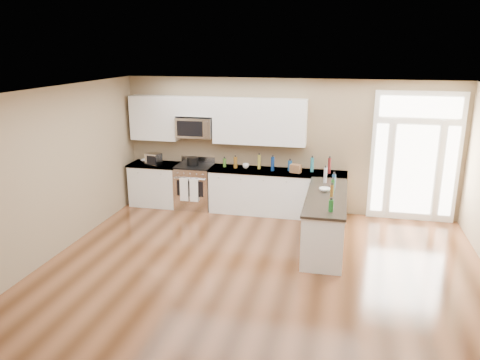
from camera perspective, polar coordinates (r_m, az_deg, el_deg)
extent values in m
plane|color=#472814|center=(6.68, 0.92, -14.82)|extent=(8.00, 8.00, 0.00)
plane|color=#8C7859|center=(9.89, 5.78, 4.13)|extent=(7.00, 0.00, 7.00)
plane|color=#8C7859|center=(7.58, -25.88, -1.12)|extent=(0.00, 8.00, 8.00)
plane|color=white|center=(5.77, 1.05, 9.81)|extent=(8.00, 8.00, 0.00)
cube|color=silver|center=(10.57, -10.21, -0.58)|extent=(1.06, 0.62, 0.90)
cube|color=black|center=(10.69, -10.10, -2.64)|extent=(1.02, 0.52, 0.10)
cube|color=black|center=(10.45, -10.33, 1.89)|extent=(1.10, 0.66, 0.04)
cube|color=silver|center=(9.86, 4.51, -1.59)|extent=(2.81, 0.62, 0.90)
cube|color=black|center=(9.98, 4.46, -3.78)|extent=(2.77, 0.52, 0.10)
cube|color=black|center=(9.73, 4.57, 1.05)|extent=(2.85, 0.66, 0.04)
cube|color=silver|center=(8.40, 10.36, -4.99)|extent=(0.65, 2.28, 0.90)
cube|color=black|center=(8.55, 10.22, -7.49)|extent=(0.61, 2.18, 0.10)
cube|color=black|center=(8.25, 10.52, -1.94)|extent=(0.69, 2.32, 0.04)
cube|color=silver|center=(10.39, -10.35, 7.46)|extent=(1.04, 0.33, 0.95)
cube|color=silver|center=(9.72, 2.39, 7.14)|extent=(1.94, 0.33, 0.95)
cube|color=silver|center=(10.03, -5.47, 8.93)|extent=(0.82, 0.33, 0.40)
cube|color=silver|center=(10.06, -5.46, 6.42)|extent=(0.78, 0.40, 0.42)
cube|color=black|center=(9.88, -6.17, 6.23)|extent=(0.56, 0.01, 0.32)
cube|color=white|center=(9.90, 20.54, 2.60)|extent=(1.70, 0.08, 2.60)
cube|color=white|center=(9.91, 20.44, 1.13)|extent=(0.78, 0.02, 1.80)
cube|color=white|center=(9.84, 16.64, 1.38)|extent=(0.22, 0.02, 1.80)
cube|color=white|center=(10.02, 24.17, 0.89)|extent=(0.22, 0.02, 1.80)
cube|color=white|center=(9.69, 21.16, 8.29)|extent=(1.50, 0.02, 0.40)
cube|color=silver|center=(10.26, -5.54, -0.86)|extent=(0.77, 0.63, 0.92)
cube|color=black|center=(10.13, -5.61, 1.71)|extent=(0.77, 0.60, 0.03)
cube|color=silver|center=(10.39, -5.10, 2.51)|extent=(0.77, 0.04, 0.14)
cube|color=black|center=(9.95, -6.13, -1.05)|extent=(0.58, 0.01, 0.34)
cylinder|color=silver|center=(9.86, -6.21, 0.13)|extent=(0.70, 0.02, 0.02)
cube|color=white|center=(9.96, -6.84, -1.17)|extent=(0.18, 0.02, 0.50)
cube|color=white|center=(9.89, -5.64, -1.26)|extent=(0.18, 0.02, 0.50)
cylinder|color=black|center=(10.11, -5.79, 2.33)|extent=(0.29, 0.29, 0.19)
cube|color=silver|center=(10.30, -10.48, 2.53)|extent=(0.35, 0.31, 0.26)
cube|color=brown|center=(9.58, 6.80, 1.41)|extent=(0.24, 0.20, 0.17)
imported|color=white|center=(10.63, -11.40, 2.33)|extent=(0.25, 0.25, 0.05)
imported|color=white|center=(8.43, 10.27, -1.16)|extent=(0.24, 0.24, 0.06)
imported|color=white|center=(9.87, 0.70, 1.74)|extent=(0.14, 0.14, 0.10)
cylinder|color=#19591E|center=(8.31, 11.24, -0.77)|extent=(0.06, 0.06, 0.26)
cylinder|color=navy|center=(9.70, 6.10, 1.74)|extent=(0.08, 0.08, 0.22)
cylinder|color=brown|center=(9.86, -0.56, 2.15)|extent=(0.08, 0.08, 0.24)
cylinder|color=olive|center=(9.80, 2.35, 2.22)|extent=(0.06, 0.06, 0.30)
cylinder|color=#26727F|center=(9.68, 8.78, 1.86)|extent=(0.07, 0.07, 0.30)
cylinder|color=#591919|center=(9.62, 10.84, 1.73)|extent=(0.07, 0.07, 0.31)
cylinder|color=#B2B2B7|center=(8.93, 10.36, 0.58)|extent=(0.06, 0.06, 0.29)
cylinder|color=navy|center=(9.67, 4.00, 1.98)|extent=(0.07, 0.07, 0.29)
cylinder|color=#3F7226|center=(9.97, -1.89, 2.13)|extent=(0.07, 0.07, 0.18)
cylinder|color=#19591E|center=(7.41, 11.04, -3.10)|extent=(0.08, 0.08, 0.19)
cylinder|color=navy|center=(8.64, 11.36, -0.13)|extent=(0.06, 0.06, 0.25)
cylinder|color=brown|center=(8.02, 11.12, -1.43)|extent=(0.06, 0.06, 0.24)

